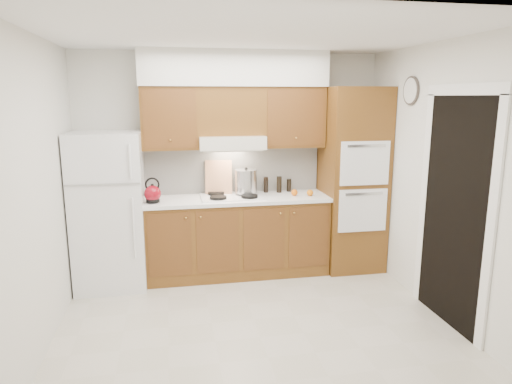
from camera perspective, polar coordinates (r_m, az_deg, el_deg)
floor at (r=4.53m, az=-0.32°, el=-15.64°), size 3.60×3.60×0.00m
ceiling at (r=4.05m, az=-0.36°, el=19.09°), size 3.60×3.60×0.00m
wall_back at (r=5.56m, az=-3.14°, el=3.66°), size 3.60×0.02×2.60m
wall_left at (r=4.17m, az=-25.46°, el=-0.23°), size 0.02×3.00×2.60m
wall_right at (r=4.75m, az=21.53°, el=1.45°), size 0.02×3.00×2.60m
fridge at (r=5.28m, az=-17.84°, el=-2.20°), size 0.75×0.72×1.72m
base_cabinets at (r=5.46m, az=-2.36°, el=-5.65°), size 2.11×0.60×0.90m
countertop at (r=5.33m, az=-2.38°, el=-0.85°), size 2.13×0.62×0.04m
backsplash at (r=5.56m, az=-2.86°, el=2.83°), size 2.11×0.03×0.56m
oven_cabinet at (r=5.65m, az=11.97°, el=1.50°), size 0.70×0.65×2.20m
upper_cab_left at (r=5.29m, az=-10.76°, el=9.05°), size 0.63×0.33×0.70m
upper_cab_right at (r=5.48m, az=4.55°, el=9.30°), size 0.73×0.33×0.70m
range_hood at (r=5.30m, az=-3.12°, el=6.25°), size 0.75×0.45×0.15m
upper_cab_over_hood at (r=5.33m, az=-3.25°, el=10.06°), size 0.75×0.33×0.55m
soffit at (r=5.33m, az=-2.74°, el=15.17°), size 2.13×0.36×0.40m
cooktop at (r=5.33m, az=-2.95°, el=-0.55°), size 0.74×0.50×0.01m
doorway at (r=4.51m, az=23.50°, el=-2.48°), size 0.02×0.90×2.10m
wall_clock at (r=5.15m, az=18.82°, el=11.90°), size 0.02×0.30×0.30m
kettle at (r=5.14m, az=-12.80°, el=-0.21°), size 0.24×0.24×0.18m
cutting_board at (r=5.45m, az=-4.69°, el=1.78°), size 0.33×0.15×0.42m
stock_pot at (r=5.39m, az=-1.25°, el=1.31°), size 0.31×0.31×0.27m
condiment_a at (r=5.57m, az=1.26°, el=0.92°), size 0.06×0.06×0.19m
condiment_b at (r=5.57m, az=2.91°, el=0.95°), size 0.06×0.06×0.20m
condiment_c at (r=5.64m, az=4.14°, el=0.86°), size 0.06×0.06×0.16m
orange_near at (r=5.41m, az=6.76°, el=-0.10°), size 0.10×0.10×0.07m
orange_far at (r=5.40m, az=4.82°, el=-0.07°), size 0.09×0.09×0.08m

